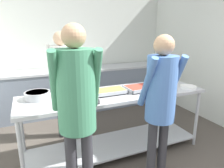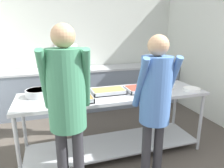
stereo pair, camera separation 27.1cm
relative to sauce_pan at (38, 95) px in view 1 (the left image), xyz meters
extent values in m
cube|color=silver|center=(1.11, 2.00, 0.39)|extent=(4.07, 0.06, 2.65)
cube|color=silver|center=(3.11, 0.26, 0.39)|extent=(0.06, 3.60, 2.65)
cube|color=slate|center=(1.11, 1.63, -0.50)|extent=(3.91, 0.62, 0.88)
cube|color=#ADAFB5|center=(1.11, 1.63, -0.04)|extent=(3.91, 0.65, 0.04)
cube|color=black|center=(1.43, 1.63, -0.03)|extent=(0.54, 0.43, 0.02)
cube|color=#ADAFB5|center=(0.96, -0.15, -0.07)|extent=(2.49, 0.72, 0.04)
cube|color=#ADAFB5|center=(0.96, -0.15, -0.82)|extent=(2.41, 0.64, 0.02)
cylinder|color=#ADAFB5|center=(-0.23, -0.46, -0.51)|extent=(0.04, 0.04, 0.85)
cylinder|color=#ADAFB5|center=(2.16, -0.46, -0.51)|extent=(0.04, 0.04, 0.85)
cylinder|color=#ADAFB5|center=(-0.23, 0.16, -0.51)|extent=(0.04, 0.04, 0.85)
cylinder|color=#ADAFB5|center=(2.16, 0.16, -0.51)|extent=(0.04, 0.04, 0.85)
cylinder|color=#ADAFB5|center=(0.00, 0.00, 0.00)|extent=(0.30, 0.30, 0.09)
cylinder|color=#B7472D|center=(0.00, 0.00, 0.04)|extent=(0.27, 0.27, 0.01)
cylinder|color=black|center=(0.22, 0.00, 0.03)|extent=(0.14, 0.02, 0.02)
cube|color=#ADAFB5|center=(0.44, -0.32, -0.04)|extent=(0.38, 0.30, 0.01)
cube|color=#9E6B33|center=(0.44, -0.32, -0.02)|extent=(0.35, 0.27, 0.04)
cube|color=#ADAFB5|center=(0.44, -0.46, -0.02)|extent=(0.38, 0.01, 0.05)
cube|color=#ADAFB5|center=(0.44, -0.18, -0.02)|extent=(0.38, 0.01, 0.05)
cube|color=#ADAFB5|center=(0.26, -0.32, -0.02)|extent=(0.01, 0.30, 0.05)
cube|color=#ADAFB5|center=(0.63, -0.32, -0.02)|extent=(0.01, 0.30, 0.05)
cube|color=#ADAFB5|center=(0.89, -0.14, -0.04)|extent=(0.44, 0.27, 0.01)
cube|color=gold|center=(0.89, -0.14, -0.02)|extent=(0.41, 0.25, 0.04)
cube|color=#ADAFB5|center=(0.89, -0.27, -0.02)|extent=(0.44, 0.01, 0.05)
cube|color=#ADAFB5|center=(0.89, -0.01, -0.02)|extent=(0.44, 0.01, 0.05)
cube|color=#ADAFB5|center=(0.67, -0.14, -0.02)|extent=(0.01, 0.27, 0.05)
cube|color=#ADAFB5|center=(1.10, -0.14, -0.02)|extent=(0.01, 0.27, 0.05)
cube|color=#ADAFB5|center=(1.37, -0.16, -0.04)|extent=(0.47, 0.32, 0.01)
cube|color=#B23D2D|center=(1.37, -0.16, -0.02)|extent=(0.45, 0.29, 0.04)
cube|color=#ADAFB5|center=(1.37, -0.32, -0.02)|extent=(0.47, 0.01, 0.05)
cube|color=#ADAFB5|center=(1.37, -0.01, -0.02)|extent=(0.47, 0.01, 0.05)
cube|color=#ADAFB5|center=(1.15, -0.16, -0.02)|extent=(0.01, 0.32, 0.05)
cube|color=#ADAFB5|center=(1.60, -0.16, -0.02)|extent=(0.01, 0.32, 0.05)
cylinder|color=silver|center=(1.76, -0.15, -0.02)|extent=(0.24, 0.24, 0.07)
sphere|color=#2D702D|center=(1.81, -0.14, 0.03)|extent=(0.07, 0.07, 0.07)
sphere|color=#2D702D|center=(1.75, -0.11, 0.03)|extent=(0.07, 0.07, 0.07)
sphere|color=#2D702D|center=(1.73, -0.16, 0.03)|extent=(0.07, 0.07, 0.07)
sphere|color=#2D702D|center=(1.76, -0.18, 0.03)|extent=(0.06, 0.06, 0.06)
cylinder|color=white|center=(2.03, -0.36, -0.04)|extent=(0.23, 0.23, 0.01)
cylinder|color=white|center=(2.03, -0.36, -0.03)|extent=(0.23, 0.23, 0.01)
cylinder|color=white|center=(2.03, -0.36, -0.02)|extent=(0.23, 0.23, 0.01)
cylinder|color=#2D2D33|center=(0.22, -0.78, -0.53)|extent=(0.11, 0.11, 0.81)
cylinder|color=#2D2D33|center=(0.37, -0.80, -0.53)|extent=(0.11, 0.11, 0.81)
cylinder|color=#3D7F5B|center=(0.11, -0.77, 0.33)|extent=(0.11, 0.34, 0.60)
cylinder|color=#3D7F5B|center=(0.48, -0.82, 0.33)|extent=(0.11, 0.34, 0.60)
cylinder|color=#3D7F5B|center=(0.30, -0.79, 0.24)|extent=(0.35, 0.35, 0.74)
sphere|color=tan|center=(0.30, -0.79, 0.72)|extent=(0.21, 0.21, 0.21)
cylinder|color=#2D2D33|center=(1.11, -0.83, -0.56)|extent=(0.10, 0.10, 0.76)
cylinder|color=#2D2D33|center=(1.26, -0.84, -0.56)|extent=(0.10, 0.10, 0.76)
cylinder|color=#4770B2|center=(1.02, -0.83, 0.25)|extent=(0.09, 0.32, 0.57)
cylinder|color=#4770B2|center=(1.35, -0.85, 0.25)|extent=(0.09, 0.32, 0.57)
cylinder|color=#4770B2|center=(1.19, -0.84, 0.17)|extent=(0.32, 0.32, 0.70)
sphere|color=tan|center=(1.19, -0.84, 0.62)|extent=(0.21, 0.21, 0.21)
cylinder|color=#2D2D33|center=(0.48, 0.59, -0.55)|extent=(0.10, 0.10, 0.77)
cylinder|color=#2D2D33|center=(0.34, 0.59, -0.55)|extent=(0.10, 0.10, 0.77)
cylinder|color=silver|center=(0.58, 0.60, 0.27)|extent=(0.08, 0.32, 0.58)
cylinder|color=silver|center=(0.24, 0.58, 0.27)|extent=(0.08, 0.32, 0.58)
cylinder|color=silver|center=(0.41, 0.59, 0.19)|extent=(0.32, 0.32, 0.71)
sphere|color=tan|center=(0.41, 0.59, 0.65)|extent=(0.21, 0.21, 0.21)
cylinder|color=brown|center=(0.62, 1.72, 0.09)|extent=(0.07, 0.07, 0.21)
cone|color=brown|center=(0.62, 1.72, 0.23)|extent=(0.06, 0.06, 0.08)
cylinder|color=black|center=(0.62, 1.72, 0.28)|extent=(0.03, 0.03, 0.02)
camera|label=1|loc=(-0.08, -2.48, 0.76)|focal=32.00mm
camera|label=2|loc=(0.17, -2.57, 0.76)|focal=32.00mm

